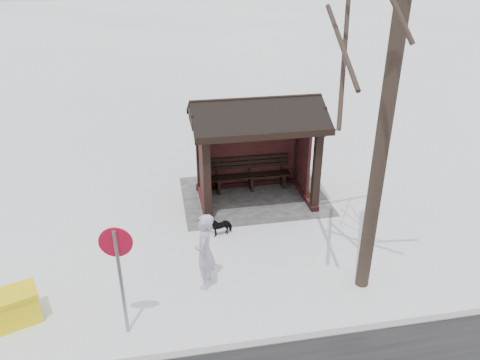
% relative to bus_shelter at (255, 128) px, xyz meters
% --- Properties ---
extents(ground, '(120.00, 120.00, 0.00)m').
position_rel_bus_shelter_xyz_m(ground, '(0.00, 0.16, -2.17)').
color(ground, white).
rests_on(ground, ground).
extents(kerb, '(120.00, 0.15, 0.06)m').
position_rel_bus_shelter_xyz_m(kerb, '(0.00, 5.66, -2.16)').
color(kerb, gray).
rests_on(kerb, ground).
extents(trampled_patch, '(4.20, 3.20, 0.02)m').
position_rel_bus_shelter_xyz_m(trampled_patch, '(0.00, -0.04, -2.16)').
color(trampled_patch, gray).
rests_on(trampled_patch, ground).
extents(bus_shelter, '(3.60, 2.40, 3.09)m').
position_rel_bus_shelter_xyz_m(bus_shelter, '(0.00, 0.00, 0.00)').
color(bus_shelter, '#3D1716').
rests_on(bus_shelter, ground).
extents(pedestrian, '(0.58, 0.73, 1.76)m').
position_rel_bus_shelter_xyz_m(pedestrian, '(1.88, 3.75, -1.28)').
color(pedestrian, '#A9A2BE').
rests_on(pedestrian, ground).
extents(dog, '(0.66, 0.42, 0.52)m').
position_rel_bus_shelter_xyz_m(dog, '(1.28, 1.80, -1.91)').
color(dog, black).
rests_on(dog, ground).
extents(grit_bin, '(1.08, 0.91, 0.70)m').
position_rel_bus_shelter_xyz_m(grit_bin, '(5.70, 4.20, -1.81)').
color(grit_bin, yellow).
rests_on(grit_bin, ground).
extents(road_sign, '(0.60, 0.12, 2.35)m').
position_rel_bus_shelter_xyz_m(road_sign, '(3.54, 4.85, -0.47)').
color(road_sign, gray).
rests_on(road_sign, ground).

